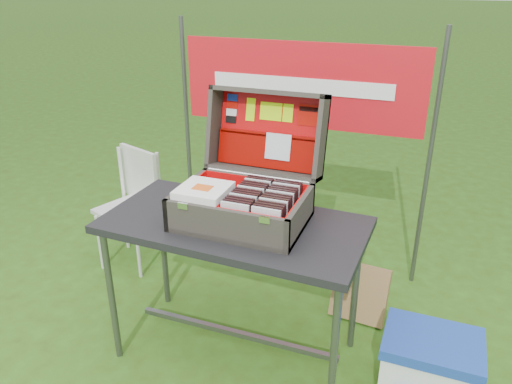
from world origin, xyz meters
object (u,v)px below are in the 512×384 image
at_px(suitcase, 246,164).
at_px(cooler, 428,372).
at_px(table, 235,290).
at_px(cardboard_box, 360,293).
at_px(chair, 129,211).

xyz_separation_m(suitcase, cooler, (0.98, -0.08, -0.92)).
xyz_separation_m(table, cardboard_box, (0.59, 0.55, -0.23)).
height_order(cooler, chair, chair).
bearing_deg(table, chair, 152.53).
distance_m(cooler, chair, 2.20).
xyz_separation_m(table, cooler, (1.02, -0.02, -0.21)).
bearing_deg(cooler, cardboard_box, 127.87).
bearing_deg(chair, table, -9.62).
height_order(suitcase, cooler, suitcase).
height_order(table, chair, chair).
distance_m(table, suitcase, 0.71).
height_order(cooler, cardboard_box, cooler).
distance_m(cooler, cardboard_box, 0.71).
distance_m(table, chair, 1.24).
bearing_deg(table, cardboard_box, 44.71).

